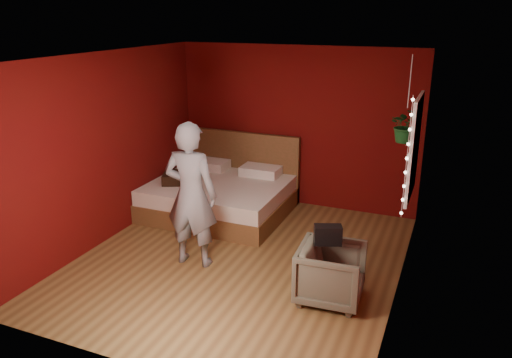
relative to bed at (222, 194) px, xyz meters
name	(u,v)px	position (x,y,z in m)	size (l,w,h in m)	color
floor	(240,259)	(0.95, -1.41, -0.30)	(4.50, 4.50, 0.00)	olive
room_walls	(238,135)	(0.95, -1.41, 1.38)	(4.04, 4.54, 2.62)	#550C09
window	(414,148)	(2.92, -0.51, 1.20)	(0.05, 0.97, 1.27)	white
fairy_lights	(407,158)	(2.89, -1.03, 1.20)	(0.04, 0.04, 1.45)	silver
bed	(222,194)	(0.00, 0.00, 0.00)	(2.10, 1.79, 1.16)	brown
person	(191,195)	(0.43, -1.70, 0.63)	(0.68, 0.45, 1.86)	slate
armchair	(331,273)	(2.28, -1.88, 0.03)	(0.70, 0.72, 0.66)	#65654F
handbag	(328,235)	(2.21, -1.83, 0.46)	(0.30, 0.15, 0.21)	black
throw_pillow	(177,178)	(-0.61, -0.34, 0.30)	(0.44, 0.44, 0.15)	black
hanging_plant	(406,125)	(2.77, -0.29, 1.42)	(0.49, 0.46, 1.10)	silver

